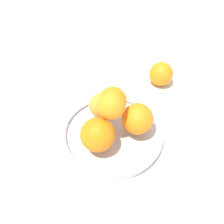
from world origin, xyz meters
The scene contains 4 objects.
ground_plane centered at (0.00, 0.00, 0.00)m, with size 4.00×4.00×0.00m, color silver.
fruit_bowl centered at (0.00, 0.00, 0.01)m, with size 0.27×0.27×0.03m.
orange_pile centered at (0.00, 0.01, 0.09)m, with size 0.18×0.18×0.13m.
stray_orange centered at (-0.10, -0.26, 0.04)m, with size 0.08×0.08×0.08m, color orange.
Camera 1 is at (-0.09, 0.35, 0.48)m, focal length 35.00 mm.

